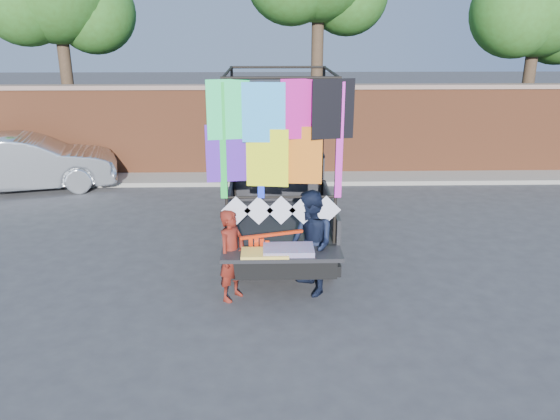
{
  "coord_description": "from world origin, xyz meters",
  "views": [
    {
      "loc": [
        -0.53,
        -8.68,
        4.18
      ],
      "look_at": [
        -0.32,
        -0.09,
        1.27
      ],
      "focal_mm": 35.0,
      "sensor_mm": 36.0,
      "label": 1
    }
  ],
  "objects_px": {
    "woman": "(232,255)",
    "man": "(311,244)",
    "pickup_truck": "(278,193)",
    "sedan": "(27,163)"
  },
  "relations": [
    {
      "from": "pickup_truck",
      "to": "man",
      "type": "xyz_separation_m",
      "value": [
        0.48,
        -2.73,
        -0.01
      ]
    },
    {
      "from": "pickup_truck",
      "to": "woman",
      "type": "height_order",
      "value": "pickup_truck"
    },
    {
      "from": "woman",
      "to": "man",
      "type": "distance_m",
      "value": 1.28
    },
    {
      "from": "sedan",
      "to": "woman",
      "type": "bearing_deg",
      "value": -151.31
    },
    {
      "from": "man",
      "to": "woman",
      "type": "bearing_deg",
      "value": -102.27
    },
    {
      "from": "pickup_truck",
      "to": "woman",
      "type": "bearing_deg",
      "value": -105.06
    },
    {
      "from": "pickup_truck",
      "to": "sedan",
      "type": "bearing_deg",
      "value": 152.9
    },
    {
      "from": "man",
      "to": "sedan",
      "type": "bearing_deg",
      "value": -151.12
    },
    {
      "from": "woman",
      "to": "man",
      "type": "xyz_separation_m",
      "value": [
        1.26,
        0.18,
        0.12
      ]
    },
    {
      "from": "woman",
      "to": "sedan",
      "type": "bearing_deg",
      "value": 76.28
    }
  ]
}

